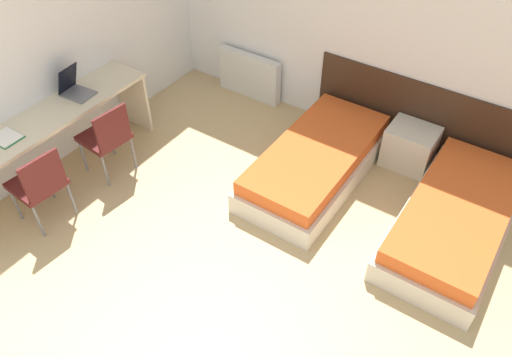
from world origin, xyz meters
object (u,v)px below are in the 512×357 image
bed_near_window (316,162)px  nightstand (410,147)px  laptop (75,89)px  bed_near_door (455,220)px  chair_near_laptop (107,135)px  chair_near_notebook (39,182)px

bed_near_window → nightstand: size_ratio=3.78×
nightstand → laptop: 3.57m
bed_near_window → bed_near_door: size_ratio=1.00×
bed_near_door → laptop: laptop is taller
laptop → nightstand: bearing=25.2°
bed_near_door → nightstand: size_ratio=3.78×
laptop → bed_near_window: bearing=19.2°
nightstand → chair_near_laptop: chair_near_laptop is taller
nightstand → bed_near_door: bearing=-45.3°
bed_near_door → chair_near_notebook: bearing=-149.0°
chair_near_notebook → laptop: size_ratio=2.55×
nightstand → laptop: bearing=-149.3°
laptop → bed_near_door: bearing=10.1°
nightstand → laptop: (-3.03, -1.80, 0.61)m
bed_near_window → bed_near_door: bearing=0.0°
bed_near_window → chair_near_laptop: size_ratio=2.24×
chair_near_laptop → bed_near_window: bearing=37.5°
chair_near_notebook → chair_near_laptop: bearing=94.3°
chair_near_laptop → laptop: 0.58m
bed_near_door → chair_near_laptop: size_ratio=2.24×
bed_near_door → chair_near_notebook: chair_near_notebook is taller
nightstand → laptop: size_ratio=1.52×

